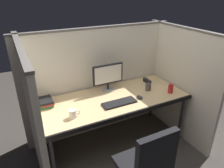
{
  "coord_description": "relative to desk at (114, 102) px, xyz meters",
  "views": [
    {
      "loc": [
        -1.08,
        -1.78,
        2.04
      ],
      "look_at": [
        0.0,
        0.35,
        0.92
      ],
      "focal_mm": 33.47,
      "sensor_mm": 36.0,
      "label": 1
    }
  ],
  "objects": [
    {
      "name": "pen_cup",
      "position": [
        0.53,
        0.0,
        0.1
      ],
      "size": [
        0.08,
        0.08,
        0.15
      ],
      "color": "#4C4742",
      "rests_on": "desk"
    },
    {
      "name": "book_stack",
      "position": [
        -0.81,
        0.23,
        0.09
      ],
      "size": [
        0.16,
        0.23,
        0.09
      ],
      "color": "#26723F",
      "rests_on": "desk"
    },
    {
      "name": "soda_can",
      "position": [
        0.75,
        -0.19,
        0.11
      ],
      "size": [
        0.07,
        0.07,
        0.12
      ],
      "primitive_type": "cylinder",
      "color": "red",
      "rests_on": "desk"
    },
    {
      "name": "red_stapler",
      "position": [
        0.66,
        0.21,
        0.08
      ],
      "size": [
        0.04,
        0.15,
        0.06
      ],
      "primitive_type": "cube",
      "color": "black",
      "rests_on": "desk"
    },
    {
      "name": "cubicle_partition_left",
      "position": [
        -0.99,
        -0.09,
        0.1
      ],
      "size": [
        0.06,
        1.41,
        1.57
      ],
      "color": "beige",
      "rests_on": "ground"
    },
    {
      "name": "cubicle_partition_rear",
      "position": [
        0.0,
        0.46,
        0.1
      ],
      "size": [
        2.21,
        0.06,
        1.57
      ],
      "color": "beige",
      "rests_on": "ground"
    },
    {
      "name": "monitor_center",
      "position": [
        0.04,
        0.26,
        0.27
      ],
      "size": [
        0.43,
        0.17,
        0.37
      ],
      "color": "gray",
      "rests_on": "desk"
    },
    {
      "name": "desk",
      "position": [
        0.0,
        0.0,
        0.0
      ],
      "size": [
        1.9,
        0.8,
        0.74
      ],
      "color": "tan",
      "rests_on": "ground"
    },
    {
      "name": "coffee_mug",
      "position": [
        -0.59,
        -0.17,
        0.1
      ],
      "size": [
        0.13,
        0.08,
        0.09
      ],
      "color": "silver",
      "rests_on": "desk"
    },
    {
      "name": "cubicle_partition_right",
      "position": [
        0.99,
        -0.09,
        0.1
      ],
      "size": [
        0.06,
        1.41,
        1.57
      ],
      "color": "beige",
      "rests_on": "ground"
    },
    {
      "name": "computer_mouse",
      "position": [
        0.3,
        -0.14,
        0.07
      ],
      "size": [
        0.06,
        0.1,
        0.04
      ],
      "color": "black",
      "rests_on": "desk"
    },
    {
      "name": "ground_plane",
      "position": [
        0.0,
        -0.29,
        -0.69
      ],
      "size": [
        8.0,
        8.0,
        0.0
      ],
      "primitive_type": "plane",
      "color": "#423D38"
    },
    {
      "name": "keyboard_main",
      "position": [
        0.0,
        -0.14,
        0.06
      ],
      "size": [
        0.43,
        0.15,
        0.02
      ],
      "primitive_type": "cube",
      "color": "black",
      "rests_on": "desk"
    }
  ]
}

